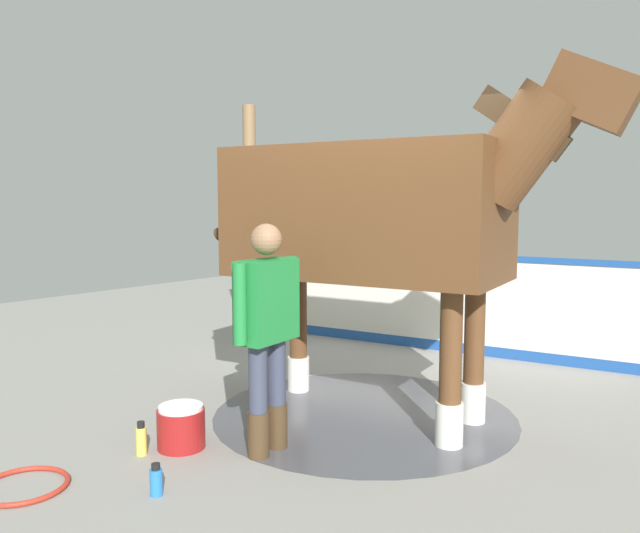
% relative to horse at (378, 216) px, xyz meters
% --- Properties ---
extents(ground_plane, '(16.00, 16.00, 0.02)m').
position_rel_horse_xyz_m(ground_plane, '(-0.13, 0.26, -1.64)').
color(ground_plane, gray).
extents(wet_patch, '(2.48, 2.48, 0.00)m').
position_rel_horse_xyz_m(wet_patch, '(-0.10, -0.02, -1.63)').
color(wet_patch, '#4C4C54').
rests_on(wet_patch, ground).
extents(barrier_wall, '(4.60, 0.82, 1.15)m').
position_rel_horse_xyz_m(barrier_wall, '(-0.50, 2.42, -1.10)').
color(barrier_wall, silver).
rests_on(barrier_wall, ground).
extents(roof_post_far, '(0.16, 0.16, 2.92)m').
position_rel_horse_xyz_m(roof_post_far, '(-2.90, 1.43, -0.17)').
color(roof_post_far, olive).
rests_on(roof_post_far, ground).
extents(horse, '(3.47, 1.37, 2.73)m').
position_rel_horse_xyz_m(horse, '(0.00, 0.00, 0.00)').
color(horse, brown).
rests_on(horse, ground).
extents(handler, '(0.27, 0.65, 1.60)m').
position_rel_horse_xyz_m(handler, '(-0.18, -1.08, -0.72)').
color(handler, '#47331E').
rests_on(handler, ground).
extents(wash_bucket, '(0.34, 0.34, 0.31)m').
position_rel_horse_xyz_m(wash_bucket, '(-0.71, -1.42, -1.48)').
color(wash_bucket, maroon).
rests_on(wash_bucket, ground).
extents(bottle_shampoo, '(0.07, 0.07, 0.24)m').
position_rel_horse_xyz_m(bottle_shampoo, '(-0.82, -1.67, -1.53)').
color(bottle_shampoo, '#D8CC4C').
rests_on(bottle_shampoo, ground).
extents(bottle_spray, '(0.08, 0.08, 0.20)m').
position_rel_horse_xyz_m(bottle_spray, '(-0.24, -1.98, -1.54)').
color(bottle_spray, blue).
rests_on(bottle_spray, ground).
extents(hose_coil, '(0.54, 0.54, 0.03)m').
position_rel_horse_xyz_m(hose_coil, '(-0.94, -2.44, -1.62)').
color(hose_coil, '#B72D1E').
rests_on(hose_coil, ground).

